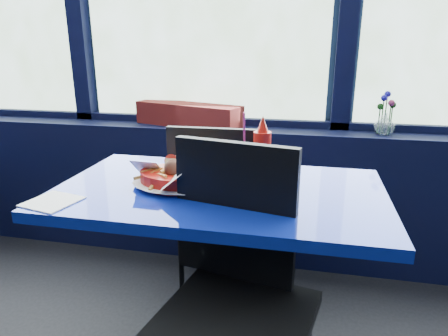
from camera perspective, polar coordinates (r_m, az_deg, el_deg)
window_sill at (r=2.46m, az=-3.04°, el=-3.11°), size 5.00×0.26×0.80m
near_table at (r=1.55m, az=-0.69°, el=-9.19°), size 1.20×0.70×0.75m
chair_near_front at (r=1.30m, az=1.57°, el=-15.50°), size 0.52×0.52×0.97m
chair_near_back at (r=1.85m, az=-0.27°, el=-5.67°), size 0.44×0.44×0.93m
planter_box at (r=2.34m, az=-5.13°, el=7.58°), size 0.67×0.35×0.13m
flower_vase at (r=2.27m, az=22.01°, el=6.17°), size 0.14×0.14×0.23m
food_basket at (r=1.50m, az=-6.30°, el=-1.04°), size 0.38×0.38×0.11m
ketchup_bottle at (r=1.53m, az=5.44°, el=2.23°), size 0.07×0.07×0.25m
soda_cup at (r=1.48m, az=2.50°, el=-0.00°), size 0.08×0.08×0.28m
napkin at (r=1.47m, az=-23.34°, el=-4.43°), size 0.19×0.19×0.00m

